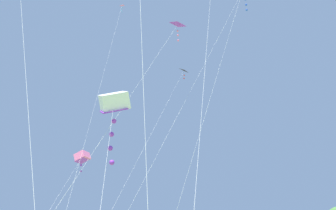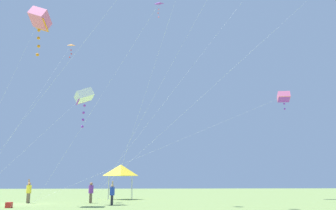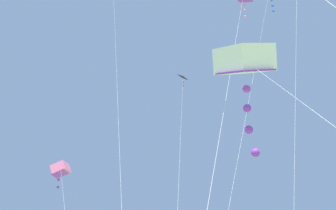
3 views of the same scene
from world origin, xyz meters
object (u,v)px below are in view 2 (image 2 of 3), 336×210
Objects in this scene: person_blue_shirt at (112,193)px; kite_orange_delta_7 at (71,47)px; person_purple_shirt at (91,192)px; person_yellow_shirt at (29,191)px; kite_white_box_8 at (84,97)px; festival_tent at (121,170)px; kite_pink_box_2 at (40,19)px; cooler_box at (9,205)px; kite_purple_delta_4 at (158,6)px; kite_pink_box_6 at (284,97)px.

kite_orange_delta_7 is (-5.69, -4.46, 13.65)m from person_blue_shirt.
person_blue_shirt is 15.45m from kite_orange_delta_7.
person_purple_shirt is 0.86× the size of person_yellow_shirt.
kite_orange_delta_7 is 7.41m from kite_white_box_8.
festival_tent reaches higher than person_yellow_shirt.
kite_pink_box_2 is 7.18m from kite_white_box_8.
cooler_box is 0.04× the size of kite_orange_delta_7.
kite_pink_box_2 is 1.65× the size of kite_white_box_8.
kite_purple_delta_4 is (0.90, 9.52, 1.38)m from kite_pink_box_2.
kite_pink_box_2 is at bearing 165.32° from cooler_box.
kite_pink_box_6 is at bearing 85.34° from festival_tent.
kite_pink_box_2 reaches higher than person_blue_shirt.
kite_pink_box_6 is 23.01m from kite_white_box_8.
person_yellow_shirt is at bearing -178.46° from cooler_box.
cooler_box is 14.66m from kite_pink_box_2.
kite_purple_delta_4 reaches higher than festival_tent.
person_blue_shirt is 0.07× the size of kite_pink_box_6.
kite_purple_delta_4 is 0.62× the size of kite_pink_box_6.
person_purple_shirt is at bearing -130.79° from kite_purple_delta_4.
festival_tent is 0.23× the size of kite_pink_box_2.
kite_white_box_8 is at bearing -90.69° from person_blue_shirt.
cooler_box is at bearing -82.54° from kite_purple_delta_4.
kite_orange_delta_7 is at bearing 163.19° from cooler_box.
kite_pink_box_6 is (-10.62, 15.47, -4.80)m from kite_purple_delta_4.
kite_orange_delta_7 is at bearing -42.50° from festival_tent.
kite_purple_delta_4 is 10.21m from kite_orange_delta_7.
festival_tent is at bearing -114.48° from person_purple_shirt.
kite_purple_delta_4 is 1.10× the size of kite_orange_delta_7.
kite_pink_box_2 is at bearing 31.95° from person_purple_shirt.
kite_pink_box_2 is at bearing -95.42° from kite_purple_delta_4.
person_purple_shirt is 23.84m from kite_pink_box_6.
kite_orange_delta_7 is (-1.51, 2.53, 13.56)m from person_yellow_shirt.
kite_pink_box_2 is (3.50, -4.42, 13.74)m from person_purple_shirt.
kite_orange_delta_7 is at bearing -111.26° from person_blue_shirt.
kite_orange_delta_7 is at bearing -79.88° from kite_pink_box_6.
person_purple_shirt is (7.69, -2.50, -2.09)m from festival_tent.
person_blue_shirt is 8.14m from person_yellow_shirt.
festival_tent is 11.53m from person_blue_shirt.
person_purple_shirt is at bearing -18.03° from festival_tent.
cooler_box is 0.32× the size of person_blue_shirt.
person_purple_shirt reaches higher than cooler_box.
cooler_box is at bearing -64.96° from kite_pink_box_6.
kite_purple_delta_4 is at bearing -55.53° from kite_pink_box_6.
kite_pink_box_2 is at bearing -17.65° from kite_orange_delta_7.
kite_purple_delta_4 is at bearing 12.12° from festival_tent.
kite_pink_box_6 is at bearing 115.04° from cooler_box.
kite_orange_delta_7 is at bearing -155.29° from kite_white_box_8.
kite_white_box_8 is (4.13, 1.90, -5.85)m from kite_orange_delta_7.
kite_orange_delta_7 reaches higher than person_purple_shirt.
kite_pink_box_6 reaches higher than person_purple_shirt.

